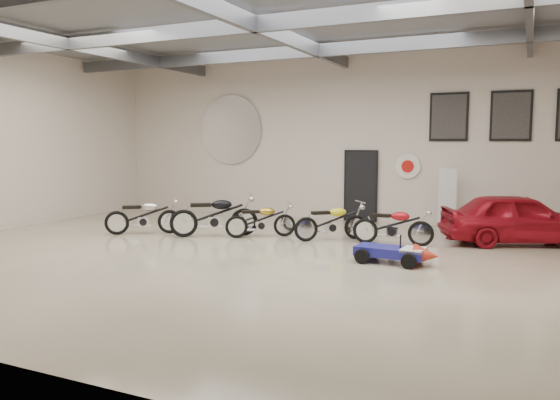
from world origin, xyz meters
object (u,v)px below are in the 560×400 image
at_px(go_kart, 397,249).
at_px(banner_stand, 447,198).
at_px(motorcycle_silver, 143,215).
at_px(motorcycle_yellow, 331,221).
at_px(motorcycle_red, 393,225).
at_px(motorcycle_black, 214,214).
at_px(motorcycle_gold, 261,219).
at_px(vintage_car, 519,218).

bearing_deg(go_kart, banner_stand, 90.43).
bearing_deg(motorcycle_silver, motorcycle_yellow, -20.30).
bearing_deg(motorcycle_red, motorcycle_black, -175.76).
distance_m(motorcycle_gold, vintage_car, 6.21).
bearing_deg(vintage_car, motorcycle_gold, 83.74).
height_order(motorcycle_yellow, go_kart, motorcycle_yellow).
xyz_separation_m(motorcycle_black, vintage_car, (7.09, 2.16, 0.04)).
relative_size(motorcycle_gold, go_kart, 1.05).
bearing_deg(motorcycle_gold, motorcycle_silver, 160.19).
height_order(motorcycle_silver, vintage_car, vintage_car).
height_order(motorcycle_gold, motorcycle_yellow, motorcycle_yellow).
relative_size(motorcycle_red, go_kart, 1.10).
distance_m(banner_stand, motorcycle_silver, 8.23).
xyz_separation_m(motorcycle_black, motorcycle_gold, (1.14, 0.39, -0.11)).
relative_size(banner_stand, motorcycle_gold, 0.99).
bearing_deg(motorcycle_black, motorcycle_silver, 160.21).
bearing_deg(motorcycle_red, vintage_car, 21.46).
height_order(banner_stand, motorcycle_yellow, banner_stand).
bearing_deg(go_kart, motorcycle_gold, 161.79).
height_order(motorcycle_black, motorcycle_gold, motorcycle_black).
relative_size(motorcycle_silver, vintage_car, 0.54).
bearing_deg(motorcycle_black, motorcycle_red, -24.09).
xyz_separation_m(motorcycle_yellow, vintage_car, (4.19, 1.42, 0.13)).
distance_m(motorcycle_gold, go_kart, 4.12).
bearing_deg(motorcycle_black, motorcycle_gold, -15.10).
distance_m(motorcycle_black, motorcycle_gold, 1.21).
relative_size(banner_stand, motorcycle_yellow, 0.94).
height_order(motorcycle_yellow, vintage_car, vintage_car).
bearing_deg(motorcycle_gold, motorcycle_red, -29.17).
bearing_deg(motorcycle_red, banner_stand, 68.14).
relative_size(motorcycle_silver, go_kart, 1.15).
bearing_deg(motorcycle_red, motorcycle_gold, -179.02).
bearing_deg(banner_stand, go_kart, -104.74).
height_order(motorcycle_gold, motorcycle_red, motorcycle_red).
height_order(motorcycle_red, vintage_car, vintage_car).
bearing_deg(motorcycle_gold, banner_stand, 2.61).
height_order(motorcycle_silver, motorcycle_gold, motorcycle_silver).
xyz_separation_m(motorcycle_black, go_kart, (4.95, -1.15, -0.27)).
relative_size(motorcycle_silver, motorcycle_gold, 1.09).
bearing_deg(motorcycle_red, motorcycle_silver, -174.46).
height_order(banner_stand, vintage_car, banner_stand).
xyz_separation_m(motorcycle_silver, motorcycle_yellow, (4.77, 1.22, -0.02)).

